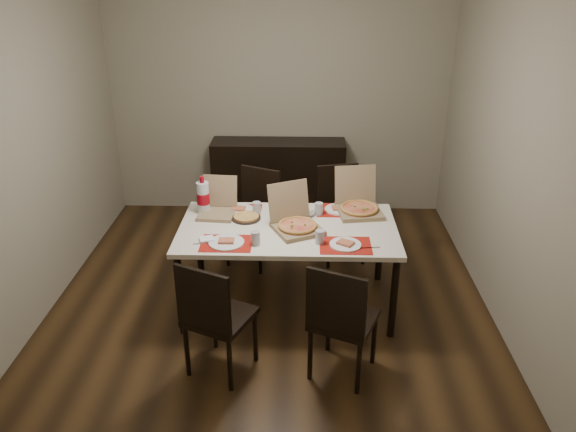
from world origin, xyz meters
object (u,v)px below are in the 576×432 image
(chair_near_right, at_px, (341,318))
(chair_far_right, at_px, (340,208))
(dip_bowl, at_px, (307,214))
(sideboard, at_px, (279,179))
(dining_table, at_px, (288,234))
(chair_near_left, at_px, (214,315))
(chair_far_left, at_px, (255,212))
(pizza_box_center, at_px, (296,223))
(soda_bottle, at_px, (203,197))

(chair_near_right, height_order, chair_far_right, same)
(dip_bowl, bearing_deg, sideboard, 101.11)
(dining_table, relative_size, chair_far_right, 1.94)
(chair_near_left, relative_size, chair_near_right, 1.00)
(chair_near_right, height_order, dip_bowl, chair_near_right)
(chair_near_right, relative_size, dip_bowl, 7.96)
(dining_table, bearing_deg, chair_near_right, -67.36)
(chair_far_left, bearing_deg, dining_table, -67.20)
(chair_near_left, distance_m, dip_bowl, 1.35)
(dining_table, distance_m, chair_near_left, 1.06)
(sideboard, distance_m, chair_far_left, 1.08)
(pizza_box_center, bearing_deg, soda_bottle, 158.70)
(soda_bottle, bearing_deg, pizza_box_center, -21.30)
(chair_near_left, bearing_deg, sideboard, 83.24)
(chair_far_right, bearing_deg, chair_far_left, -172.13)
(chair_far_left, height_order, soda_bottle, soda_bottle)
(chair_far_left, relative_size, chair_far_right, 1.00)
(chair_far_right, bearing_deg, chair_near_right, -93.02)
(chair_far_left, height_order, chair_far_right, same)
(dip_bowl, distance_m, soda_bottle, 0.91)
(pizza_box_center, distance_m, dip_bowl, 0.29)
(dining_table, relative_size, chair_near_right, 1.94)
(pizza_box_center, bearing_deg, chair_near_left, -122.17)
(chair_near_right, bearing_deg, chair_far_right, 86.98)
(sideboard, height_order, chair_near_left, chair_near_left)
(chair_far_left, relative_size, soda_bottle, 2.79)
(chair_near_left, height_order, dip_bowl, chair_near_left)
(dining_table, relative_size, dip_bowl, 15.41)
(sideboard, distance_m, dining_table, 1.89)
(sideboard, xyz_separation_m, pizza_box_center, (0.23, -1.91, 0.36))
(chair_far_right, height_order, soda_bottle, soda_bottle)
(sideboard, height_order, chair_near_right, chair_near_right)
(soda_bottle, bearing_deg, dining_table, -20.16)
(sideboard, xyz_separation_m, dining_table, (0.16, -1.87, 0.23))
(sideboard, distance_m, chair_near_right, 2.86)
(chair_far_right, bearing_deg, sideboard, 124.55)
(chair_far_right, xyz_separation_m, pizza_box_center, (-0.42, -0.97, 0.30))
(chair_far_right, height_order, pizza_box_center, pizza_box_center)
(pizza_box_center, distance_m, soda_bottle, 0.87)
(sideboard, relative_size, chair_near_right, 1.61)
(pizza_box_center, bearing_deg, chair_far_right, 66.34)
(sideboard, distance_m, dip_bowl, 1.70)
(pizza_box_center, height_order, dip_bowl, pizza_box_center)
(chair_far_right, bearing_deg, dip_bowl, -115.24)
(chair_far_right, bearing_deg, dining_table, -117.83)
(chair_near_right, distance_m, soda_bottle, 1.70)
(sideboard, distance_m, pizza_box_center, 1.96)
(soda_bottle, bearing_deg, chair_near_right, -46.89)
(chair_far_left, relative_size, pizza_box_center, 1.83)
(chair_near_left, xyz_separation_m, chair_far_right, (0.98, 1.85, 0.00))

